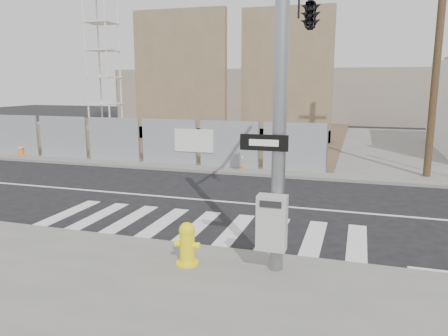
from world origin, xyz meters
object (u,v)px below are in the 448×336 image
(traffic_cone_c, at_px, (132,153))
(traffic_cone_d, at_px, (243,159))
(signal_pole, at_px, (302,36))
(traffic_cone_b, at_px, (21,149))
(fire_hydrant, at_px, (187,244))
(crane_tower, at_px, (100,10))

(traffic_cone_c, bearing_deg, traffic_cone_d, -2.35)
(signal_pole, bearing_deg, traffic_cone_b, 154.85)
(fire_hydrant, bearing_deg, signal_pole, 48.00)
(crane_tower, bearing_deg, fire_hydrant, -54.51)
(fire_hydrant, xyz_separation_m, traffic_cone_d, (-1.56, 10.21, -0.08))
(fire_hydrant, height_order, traffic_cone_b, fire_hydrant)
(traffic_cone_c, bearing_deg, signal_pole, -40.12)
(signal_pole, bearing_deg, traffic_cone_d, 114.75)
(signal_pole, height_order, crane_tower, crane_tower)
(traffic_cone_b, bearing_deg, fire_hydrant, -37.46)
(traffic_cone_b, distance_m, traffic_cone_d, 11.48)
(signal_pole, distance_m, traffic_cone_d, 8.98)
(traffic_cone_b, xyz_separation_m, traffic_cone_d, (11.48, 0.22, 0.05))
(crane_tower, xyz_separation_m, fire_hydrant, (15.76, -22.10, -8.47))
(signal_pole, relative_size, crane_tower, 0.39)
(crane_tower, bearing_deg, traffic_cone_d, -39.95)
(signal_pole, distance_m, traffic_cone_b, 16.90)
(traffic_cone_c, relative_size, traffic_cone_d, 0.92)
(fire_hydrant, distance_m, traffic_cone_d, 10.33)
(crane_tower, distance_m, traffic_cone_b, 15.10)
(crane_tower, xyz_separation_m, traffic_cone_c, (8.74, -11.67, -8.58))
(signal_pole, height_order, fire_hydrant, signal_pole)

